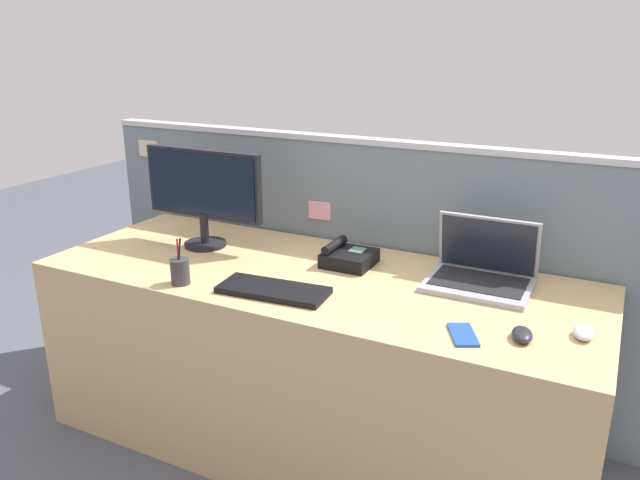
% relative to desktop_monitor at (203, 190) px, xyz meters
% --- Properties ---
extents(ground_plane, '(10.00, 10.00, 0.00)m').
position_rel_desktop_monitor_xyz_m(ground_plane, '(0.56, -0.09, -0.98)').
color(ground_plane, '#4C515B').
extents(desk, '(2.11, 0.79, 0.73)m').
position_rel_desktop_monitor_xyz_m(desk, '(0.56, -0.09, -0.61)').
color(desk, tan).
rests_on(desk, ground_plane).
extents(cubicle_divider, '(2.57, 0.08, 1.18)m').
position_rel_desktop_monitor_xyz_m(cubicle_divider, '(0.56, 0.35, -0.38)').
color(cubicle_divider, slate).
rests_on(cubicle_divider, ground_plane).
extents(desktop_monitor, '(0.55, 0.18, 0.41)m').
position_rel_desktop_monitor_xyz_m(desktop_monitor, '(0.00, 0.00, 0.00)').
color(desktop_monitor, black).
rests_on(desktop_monitor, desk).
extents(laptop, '(0.36, 0.28, 0.24)m').
position_rel_desktop_monitor_xyz_m(laptop, '(1.15, 0.10, -0.19)').
color(laptop, '#9EA0A8').
rests_on(laptop, desk).
extents(desk_phone, '(0.18, 0.19, 0.09)m').
position_rel_desktop_monitor_xyz_m(desk_phone, '(0.64, 0.06, -0.21)').
color(desk_phone, black).
rests_on(desk_phone, desk).
extents(keyboard_main, '(0.40, 0.19, 0.02)m').
position_rel_desktop_monitor_xyz_m(keyboard_main, '(0.52, -0.31, -0.23)').
color(keyboard_main, black).
rests_on(keyboard_main, desk).
extents(computer_mouse_right_hand, '(0.07, 0.10, 0.03)m').
position_rel_desktop_monitor_xyz_m(computer_mouse_right_hand, '(1.52, -0.18, -0.23)').
color(computer_mouse_right_hand, silver).
rests_on(computer_mouse_right_hand, desk).
extents(computer_mouse_left_hand, '(0.08, 0.11, 0.03)m').
position_rel_desktop_monitor_xyz_m(computer_mouse_left_hand, '(1.35, -0.28, -0.23)').
color(computer_mouse_left_hand, '#232328').
rests_on(computer_mouse_left_hand, desk).
extents(pen_cup, '(0.07, 0.07, 0.17)m').
position_rel_desktop_monitor_xyz_m(pen_cup, '(0.18, -0.39, -0.20)').
color(pen_cup, '#333338').
rests_on(pen_cup, desk).
extents(cell_phone_blue_case, '(0.13, 0.16, 0.01)m').
position_rel_desktop_monitor_xyz_m(cell_phone_blue_case, '(1.19, -0.34, -0.24)').
color(cell_phone_blue_case, blue).
rests_on(cell_phone_blue_case, desk).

